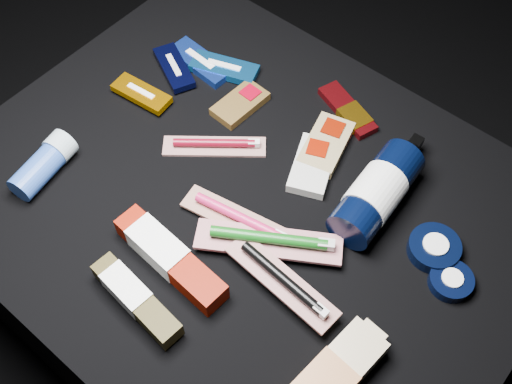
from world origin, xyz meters
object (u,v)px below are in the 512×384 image
Objects in this scene: toothpaste_carton_red at (166,255)px; lotion_bottle at (377,193)px; bodywash_bottle at (331,379)px; deodorant_stick at (44,164)px.

lotion_bottle is at bearing 60.62° from toothpaste_carton_red.
deodorant_stick is (-0.60, -0.02, 0.01)m from bodywash_bottle.
bodywash_bottle is 0.60m from deodorant_stick.
lotion_bottle is 1.14× the size of toothpaste_carton_red.
lotion_bottle is 1.86× the size of deodorant_stick.
bodywash_bottle is 0.88× the size of toothpaste_carton_red.
bodywash_bottle is at bearing -7.68° from deodorant_stick.
toothpaste_carton_red is (0.28, 0.01, -0.01)m from deodorant_stick.
toothpaste_carton_red is at bearing -173.96° from bodywash_bottle.
lotion_bottle is 1.30× the size of bodywash_bottle.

